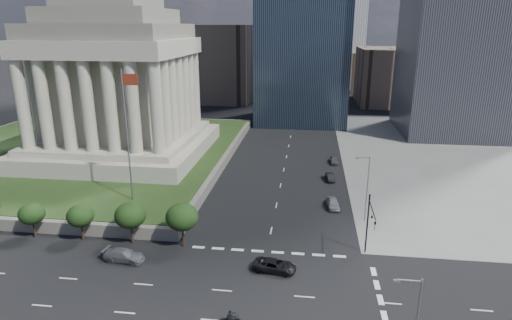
% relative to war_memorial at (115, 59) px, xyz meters
% --- Properties ---
extents(ground, '(500.00, 500.00, 0.00)m').
position_rel_war_memorial_xyz_m(ground, '(34.00, 52.00, -21.40)').
color(ground, black).
rests_on(ground, ground).
extents(sidewalk_ne, '(68.00, 90.00, 0.03)m').
position_rel_war_memorial_xyz_m(sidewalk_ne, '(80.00, 12.00, -21.38)').
color(sidewalk_ne, slate).
rests_on(sidewalk_ne, ground).
extents(plaza_terrace, '(66.00, 70.00, 1.80)m').
position_rel_war_memorial_xyz_m(plaza_terrace, '(-11.00, 2.00, -20.50)').
color(plaza_terrace, '#6A675B').
rests_on(plaza_terrace, ground).
extents(plaza_lawn, '(64.00, 68.00, 0.10)m').
position_rel_war_memorial_xyz_m(plaza_lawn, '(-11.00, 2.00, -19.55)').
color(plaza_lawn, '#223917').
rests_on(plaza_lawn, plaza_terrace).
extents(war_memorial, '(34.00, 34.00, 39.00)m').
position_rel_war_memorial_xyz_m(war_memorial, '(0.00, 0.00, 0.00)').
color(war_memorial, '#AEA792').
rests_on(war_memorial, plaza_lawn).
extents(flagpole, '(2.52, 0.24, 20.00)m').
position_rel_war_memorial_xyz_m(flagpole, '(12.17, -24.00, -8.29)').
color(flagpole, slate).
rests_on(flagpole, plaza_lawn).
extents(tree_row, '(53.00, 4.00, 6.00)m').
position_rel_war_memorial_xyz_m(tree_row, '(-1.50, -34.00, -18.40)').
color(tree_row, black).
rests_on(tree_row, ground).
extents(midrise_glass, '(26.00, 26.00, 60.00)m').
position_rel_war_memorial_xyz_m(midrise_glass, '(36.00, 47.00, 8.60)').
color(midrise_glass, black).
rests_on(midrise_glass, ground).
extents(building_filler_ne, '(20.00, 30.00, 20.00)m').
position_rel_war_memorial_xyz_m(building_filler_ne, '(66.00, 82.00, -11.40)').
color(building_filler_ne, brown).
rests_on(building_filler_ne, ground).
extents(building_filler_nw, '(24.00, 30.00, 28.00)m').
position_rel_war_memorial_xyz_m(building_filler_nw, '(4.00, 82.00, -7.40)').
color(building_filler_nw, brown).
rests_on(building_filler_nw, ground).
extents(traffic_signal_ne, '(0.30, 5.74, 8.00)m').
position_rel_war_memorial_xyz_m(traffic_signal_ne, '(46.50, -34.30, -16.15)').
color(traffic_signal_ne, black).
rests_on(traffic_signal_ne, ground).
extents(street_lamp_north, '(2.13, 0.22, 10.00)m').
position_rel_war_memorial_xyz_m(street_lamp_north, '(47.33, -23.00, -15.74)').
color(street_lamp_north, slate).
rests_on(street_lamp_north, ground).
extents(pickup_truck, '(3.04, 5.39, 1.42)m').
position_rel_war_memorial_xyz_m(pickup_truck, '(35.39, -38.34, -20.69)').
color(pickup_truck, black).
rests_on(pickup_truck, ground).
extents(suv_grey, '(2.59, 5.34, 1.50)m').
position_rel_war_memorial_xyz_m(suv_grey, '(16.79, -38.43, -20.65)').
color(suv_grey, slate).
rests_on(suv_grey, ground).
extents(parked_sedan_near, '(4.63, 2.23, 1.53)m').
position_rel_war_memorial_xyz_m(parked_sedan_near, '(43.00, -18.78, -20.64)').
color(parked_sedan_near, '#96999F').
rests_on(parked_sedan_near, ground).
extents(parked_sedan_mid, '(4.06, 1.86, 1.29)m').
position_rel_war_memorial_xyz_m(parked_sedan_mid, '(43.00, -6.16, -20.75)').
color(parked_sedan_mid, black).
rests_on(parked_sedan_mid, ground).
extents(parked_sedan_far, '(4.23, 1.82, 1.42)m').
position_rel_war_memorial_xyz_m(parked_sedan_far, '(44.24, 4.56, -20.69)').
color(parked_sedan_far, '#515358').
rests_on(parked_sedan_far, ground).
extents(motorcycle_trail, '(2.33, 1.10, 1.68)m').
position_rel_war_memorial_xyz_m(motorcycle_trail, '(31.88, -48.48, -20.56)').
color(motorcycle_trail, black).
rests_on(motorcycle_trail, ground).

